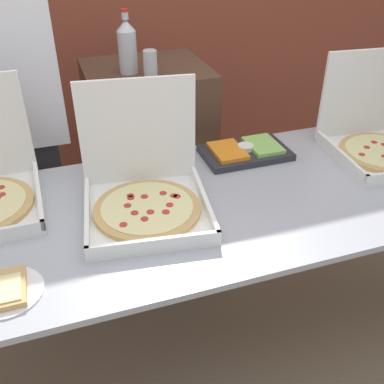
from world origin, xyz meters
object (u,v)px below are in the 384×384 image
object	(u,v)px
pizza_box_far_left	(378,138)
veggie_tray	(245,151)
person_guest_cap	(23,125)
paper_plate_front_right	(6,290)
soda_can_silver	(150,63)
soda_bottle	(127,46)
pizza_box_near_left	(145,189)

from	to	relation	value
pizza_box_far_left	veggie_tray	xyz separation A→B (m)	(-0.59, 0.17, -0.06)
person_guest_cap	paper_plate_front_right	bearing A→B (deg)	85.00
soda_can_silver	soda_bottle	bearing A→B (deg)	134.48
soda_can_silver	pizza_box_far_left	bearing A→B (deg)	-31.58
soda_can_silver	person_guest_cap	xyz separation A→B (m)	(-0.62, 0.05, -0.24)
pizza_box_far_left	person_guest_cap	bearing A→B (deg)	163.71
pizza_box_far_left	soda_bottle	xyz separation A→B (m)	(-1.01, 0.65, 0.34)
paper_plate_front_right	person_guest_cap	distance (m)	1.02
paper_plate_front_right	soda_bottle	distance (m)	1.29
pizza_box_far_left	paper_plate_front_right	xyz separation A→B (m)	(-1.63, -0.40, -0.07)
veggie_tray	soda_bottle	world-z (taller)	soda_bottle
pizza_box_far_left	soda_can_silver	xyz separation A→B (m)	(-0.92, 0.57, 0.27)
paper_plate_front_right	pizza_box_near_left	bearing A→B (deg)	31.38
veggie_tray	soda_can_silver	distance (m)	0.61
pizza_box_near_left	veggie_tray	bearing A→B (deg)	33.59
paper_plate_front_right	veggie_tray	distance (m)	1.19
pizza_box_far_left	person_guest_cap	size ratio (longest dim) A/B	0.28
pizza_box_far_left	person_guest_cap	xyz separation A→B (m)	(-1.54, 0.61, 0.03)
paper_plate_front_right	soda_bottle	xyz separation A→B (m)	(0.62, 1.05, 0.40)
veggie_tray	soda_bottle	xyz separation A→B (m)	(-0.42, 0.48, 0.39)
pizza_box_near_left	paper_plate_front_right	world-z (taller)	pizza_box_near_left
veggie_tray	pizza_box_far_left	bearing A→B (deg)	-16.13
pizza_box_near_left	soda_bottle	size ratio (longest dim) A/B	1.79
pizza_box_far_left	person_guest_cap	world-z (taller)	person_guest_cap
paper_plate_front_right	soda_can_silver	size ratio (longest dim) A/B	1.79
paper_plate_front_right	veggie_tray	world-z (taller)	veggie_tray
paper_plate_front_right	person_guest_cap	xyz separation A→B (m)	(0.09, 1.01, 0.09)
veggie_tray	pizza_box_near_left	bearing A→B (deg)	-154.15
soda_bottle	person_guest_cap	bearing A→B (deg)	-175.48
pizza_box_near_left	soda_can_silver	world-z (taller)	pizza_box_near_left
soda_can_silver	veggie_tray	bearing A→B (deg)	-49.91
pizza_box_near_left	paper_plate_front_right	xyz separation A→B (m)	(-0.51, -0.31, -0.07)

